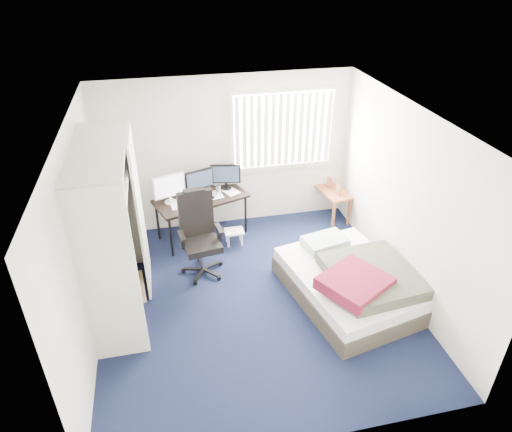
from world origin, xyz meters
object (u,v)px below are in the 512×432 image
object	(u,v)px
desk	(200,195)
bed	(352,282)
office_chair	(200,242)
nightstand	(332,193)

from	to	relation	value
desk	bed	bearing A→B (deg)	-48.26
office_chair	nightstand	world-z (taller)	office_chair
bed	nightstand	bearing A→B (deg)	77.01
desk	nightstand	size ratio (longest dim) A/B	1.91
office_chair	nightstand	size ratio (longest dim) A/B	1.54
office_chair	bed	xyz separation A→B (m)	(1.89, -1.06, -0.21)
office_chair	bed	world-z (taller)	office_chair
nightstand	desk	bearing A→B (deg)	-177.64
desk	office_chair	bearing A→B (deg)	-97.34
office_chair	nightstand	xyz separation A→B (m)	(2.37, 1.02, -0.02)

